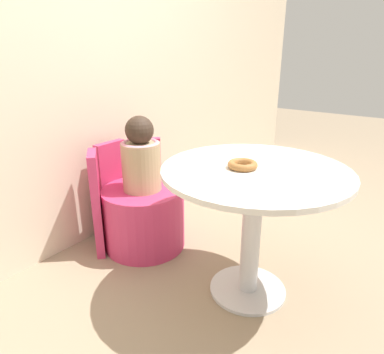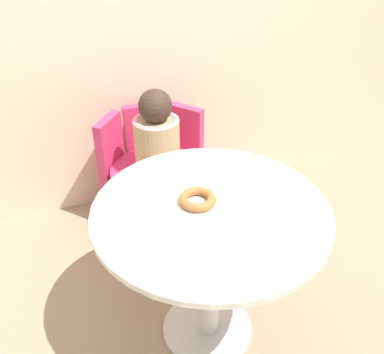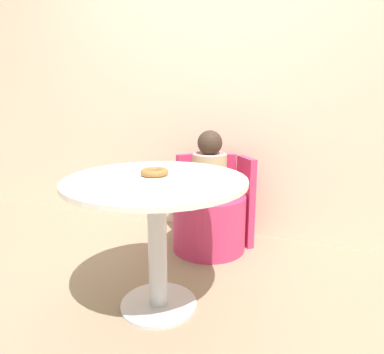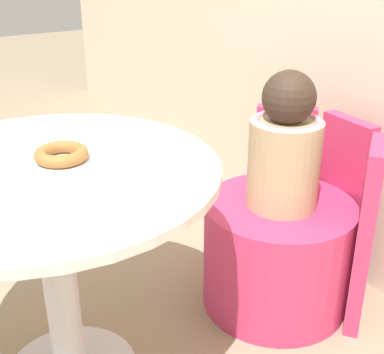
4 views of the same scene
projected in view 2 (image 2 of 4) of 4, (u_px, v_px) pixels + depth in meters
ground_plane at (196, 324)px, 2.08m from camera, size 12.00×12.00×0.00m
round_table at (210, 240)px, 1.75m from camera, size 0.90×0.90×0.70m
tub_chair at (160, 199)px, 2.54m from camera, size 0.52×0.52×0.40m
booth_backrest at (148, 161)px, 2.64m from camera, size 0.62×0.23×0.66m
child_figure at (157, 136)px, 2.31m from camera, size 0.24×0.24×0.46m
donut at (197, 199)px, 1.68m from camera, size 0.14×0.14×0.03m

